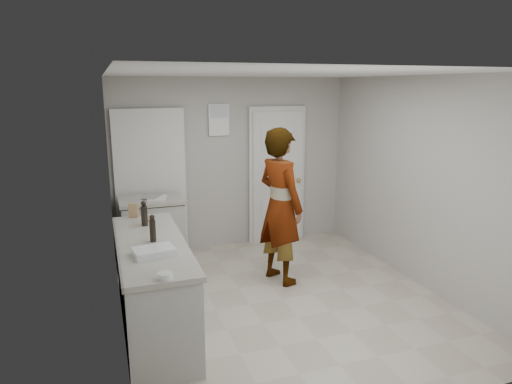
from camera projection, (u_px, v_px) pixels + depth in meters
name	position (u px, v px, depth m)	size (l,w,h in m)	color
ground	(282.00, 299.00, 5.21)	(4.00, 4.00, 0.00)	#AFA793
room_shell	(222.00, 180.00, 6.72)	(4.00, 4.00, 4.00)	#AAA7A1
main_counter	(153.00, 290.00, 4.47)	(0.64, 1.96, 0.93)	#B3B2AE
side_counter	(153.00, 234.00, 6.14)	(0.84, 0.61, 0.93)	#B3B2AE
person	(280.00, 206.00, 5.52)	(0.70, 0.46, 1.91)	silver
cake_mix_box	(133.00, 210.00, 5.13)	(0.10, 0.05, 0.17)	#8A6145
spice_jar	(148.00, 219.00, 4.96)	(0.05, 0.05, 0.07)	tan
oil_cruet_a	(144.00, 214.00, 4.83)	(0.07, 0.07, 0.27)	black
oil_cruet_b	(153.00, 229.00, 4.33)	(0.06, 0.06, 0.27)	black
baking_dish	(154.00, 252.00, 4.01)	(0.38, 0.30, 0.06)	silver
egg_bowl	(165.00, 276.00, 3.52)	(0.12, 0.12, 0.05)	silver
papers	(157.00, 198.00, 6.04)	(0.24, 0.30, 0.01)	white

